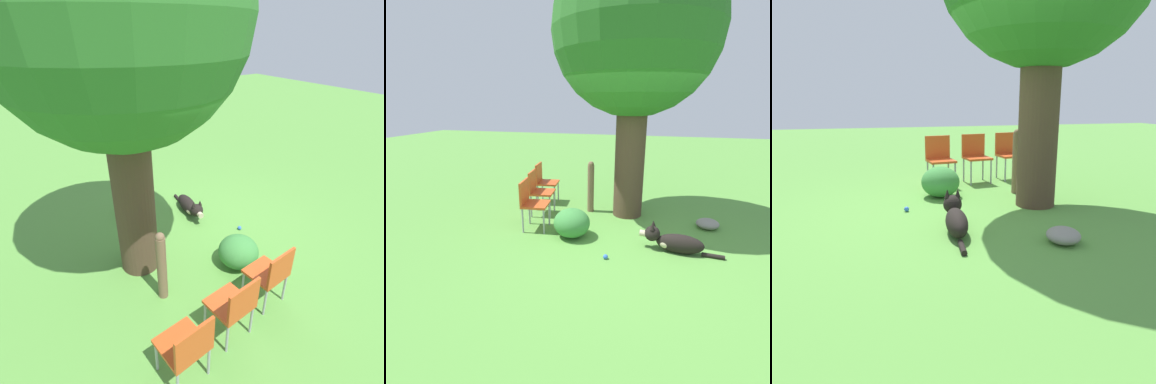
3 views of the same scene
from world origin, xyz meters
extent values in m
plane|color=#56933D|center=(0.00, 0.00, 0.00)|extent=(30.00, 30.00, 0.00)
cylinder|color=#4C3828|center=(-0.03, 1.17, 1.23)|extent=(0.54, 0.54, 2.47)
sphere|color=#2D6B28|center=(-0.03, 1.17, 3.24)|extent=(2.80, 2.80, 2.80)
ellipsoid|color=black|center=(0.87, -0.19, 0.14)|extent=(0.69, 0.31, 0.28)
ellipsoid|color=#C6B293|center=(0.68, -0.17, 0.13)|extent=(0.26, 0.23, 0.17)
sphere|color=black|center=(0.47, -0.15, 0.24)|extent=(0.25, 0.25, 0.23)
cylinder|color=#C6B293|center=(0.34, -0.13, 0.22)|extent=(0.11, 0.11, 0.10)
cone|color=black|center=(0.46, -0.21, 0.37)|extent=(0.07, 0.07, 0.10)
cone|color=black|center=(0.48, -0.08, 0.37)|extent=(0.07, 0.07, 0.10)
cylinder|color=black|center=(1.32, -0.24, 0.03)|extent=(0.31, 0.09, 0.06)
cylinder|color=brown|center=(-0.75, 1.16, 0.47)|extent=(0.13, 0.13, 0.94)
sphere|color=brown|center=(-0.75, 1.16, 0.96)|extent=(0.11, 0.11, 0.11)
cube|color=#D14C1E|center=(-1.47, 0.09, 0.45)|extent=(0.47, 0.49, 0.04)
cube|color=#D14C1E|center=(-1.66, 0.06, 0.66)|extent=(0.08, 0.44, 0.39)
cylinder|color=#99999E|center=(-1.31, 0.30, 0.21)|extent=(0.03, 0.03, 0.43)
cylinder|color=#99999E|center=(-1.27, -0.08, 0.21)|extent=(0.03, 0.03, 0.43)
cylinder|color=#99999E|center=(-1.67, 0.25, 0.21)|extent=(0.03, 0.03, 0.43)
cylinder|color=#99999E|center=(-1.63, -0.12, 0.21)|extent=(0.03, 0.03, 0.43)
cube|color=#D14C1E|center=(-1.61, 0.77, 0.45)|extent=(0.47, 0.49, 0.04)
cube|color=#D14C1E|center=(-1.80, 0.74, 0.66)|extent=(0.08, 0.44, 0.39)
cylinder|color=#99999E|center=(-1.45, 0.98, 0.21)|extent=(0.03, 0.03, 0.43)
cylinder|color=#99999E|center=(-1.41, 0.60, 0.21)|extent=(0.03, 0.03, 0.43)
cylinder|color=#99999E|center=(-1.81, 0.93, 0.21)|extent=(0.03, 0.03, 0.43)
cylinder|color=#99999E|center=(-1.77, 0.56, 0.21)|extent=(0.03, 0.03, 0.43)
cube|color=#D14C1E|center=(-1.75, 1.45, 0.45)|extent=(0.47, 0.49, 0.04)
cube|color=#D14C1E|center=(-1.94, 1.43, 0.66)|extent=(0.08, 0.44, 0.39)
cylinder|color=#99999E|center=(-1.59, 1.66, 0.21)|extent=(0.03, 0.03, 0.43)
cylinder|color=#99999E|center=(-1.55, 1.28, 0.21)|extent=(0.03, 0.03, 0.43)
cylinder|color=#99999E|center=(-1.91, 1.24, 0.21)|extent=(0.03, 0.03, 0.43)
sphere|color=blue|center=(-0.14, -0.64, 0.03)|extent=(0.07, 0.07, 0.07)
ellipsoid|color=gray|center=(1.39, 0.84, 0.08)|extent=(0.38, 0.35, 0.17)
ellipsoid|color=#3D843D|center=(-0.80, -0.05, 0.24)|extent=(0.59, 0.59, 0.47)
camera|label=1|loc=(-3.34, 2.32, 3.11)|focal=28.00mm
camera|label=2|loc=(0.43, -4.36, 2.14)|focal=28.00mm
camera|label=3|loc=(4.72, -1.08, 1.49)|focal=35.00mm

